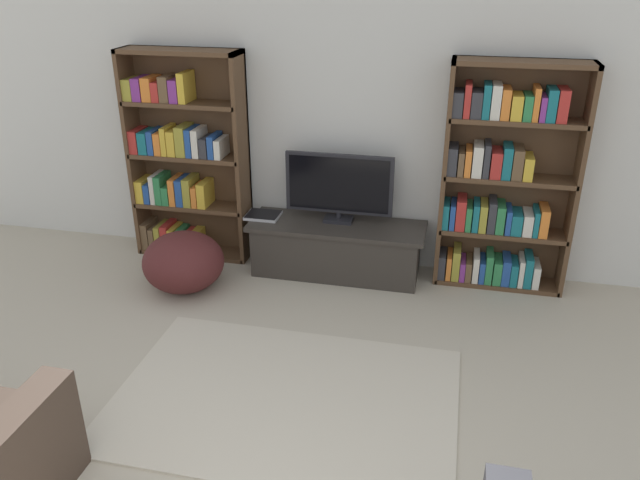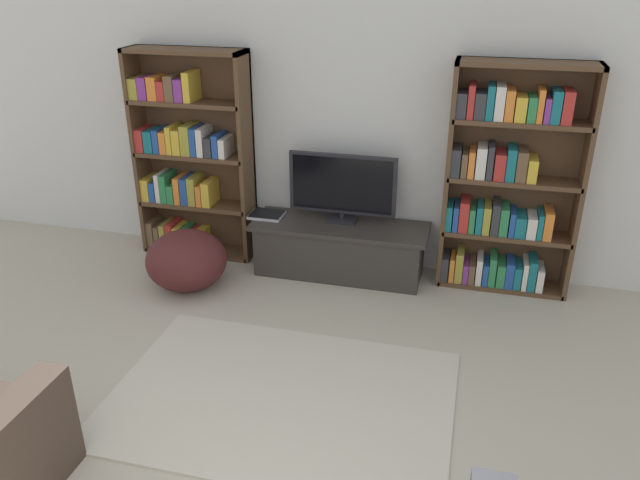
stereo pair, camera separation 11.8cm
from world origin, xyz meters
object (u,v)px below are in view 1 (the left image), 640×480
bookshelf_left (183,159)px  television (339,186)px  tv_stand (337,248)px  bookshelf_right (502,183)px  beanbag_ottoman (183,262)px  laptop (263,215)px

bookshelf_left → television: (1.40, -0.06, -0.11)m
bookshelf_left → tv_stand: bookshelf_left is taller
bookshelf_right → tv_stand: size_ratio=1.23×
television → beanbag_ottoman: size_ratio=1.37×
bookshelf_left → television: bearing=-2.6°
laptop → beanbag_ottoman: size_ratio=0.44×
tv_stand → beanbag_ottoman: 1.28m
tv_stand → television: 0.54m
bookshelf_left → laptop: (0.75, -0.11, -0.41)m
bookshelf_right → tv_stand: (-1.30, -0.13, -0.64)m
bookshelf_right → beanbag_ottoman: size_ratio=2.77×
bookshelf_left → television: size_ratio=2.02×
bookshelf_right → television: bearing=-177.3°
laptop → beanbag_ottoman: 0.79m
tv_stand → laptop: laptop is taller
bookshelf_left → bookshelf_right: bearing=-0.1°
bookshelf_left → television: 1.41m
television → beanbag_ottoman: 1.41m
bookshelf_right → television: bookshelf_right is taller
tv_stand → laptop: size_ratio=5.15×
bookshelf_left → laptop: bearing=-8.6°
tv_stand → beanbag_ottoman: beanbag_ottoman is taller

